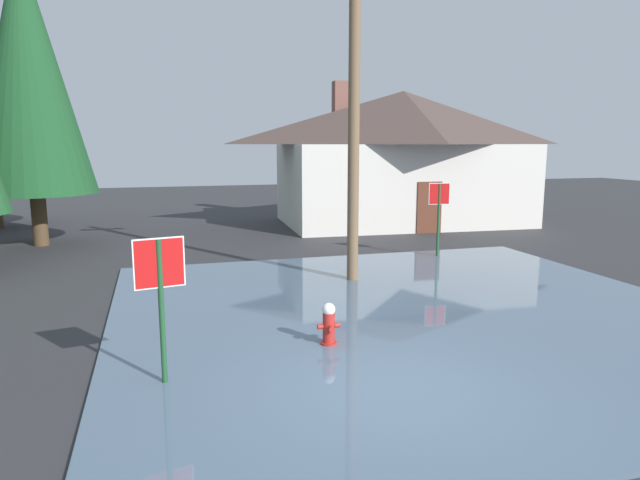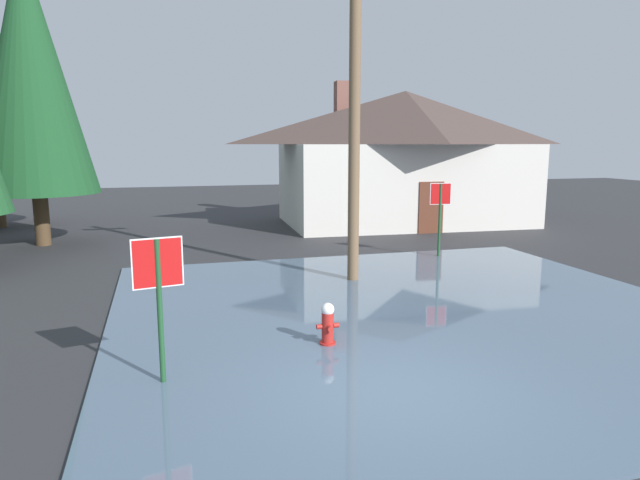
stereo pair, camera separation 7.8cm
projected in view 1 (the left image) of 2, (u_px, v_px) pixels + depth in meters
ground_plane at (394, 397)px, 7.93m from camera, size 80.00×80.00×0.10m
flood_puddle at (415, 313)px, 11.61m from camera, size 12.07×11.85×0.06m
lane_stop_bar at (520, 442)px, 6.65m from camera, size 3.18×0.40×0.01m
stop_sign_near at (160, 282)px, 7.92m from camera, size 0.70×0.17×2.18m
fire_hydrant at (329, 326)px, 9.67m from camera, size 0.39×0.34×0.79m
utility_pole at (354, 108)px, 13.61m from camera, size 1.60×0.28×8.24m
stop_sign_far at (439, 205)px, 17.01m from camera, size 0.64×0.12×2.29m
house at (402, 156)px, 24.33m from camera, size 11.12×6.93×6.07m
pine_tree_far_center at (27, 69)px, 18.38m from camera, size 3.96×3.96×9.90m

